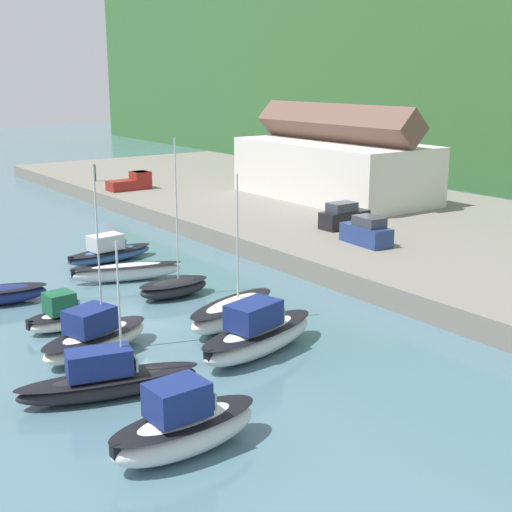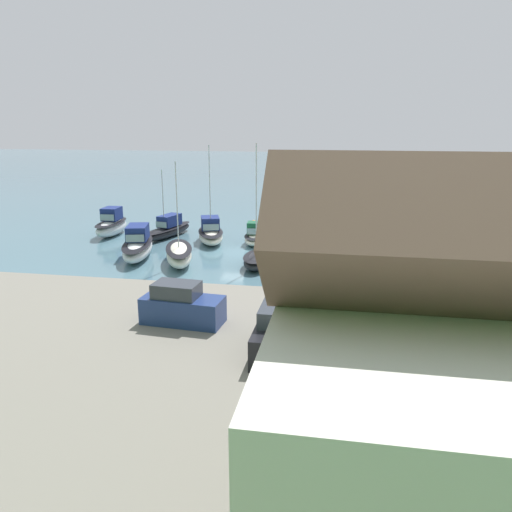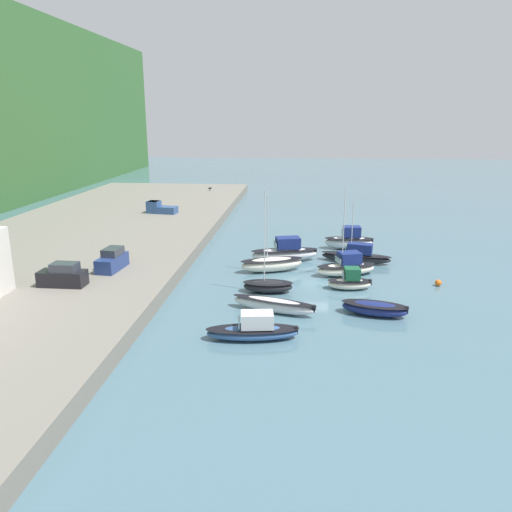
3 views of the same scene
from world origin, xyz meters
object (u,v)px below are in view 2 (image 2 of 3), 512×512
object	(u,v)px
parked_car_0	(182,306)
moored_boat_8	(168,229)
moored_boat_2	(257,260)
moored_boat_4	(138,246)
parked_car_1	(277,333)
mooring_buoy_0	(254,223)
moored_boat_3	(179,254)
moored_boat_5	(323,237)
moored_boat_6	(255,236)
moored_boat_7	(211,233)
moored_boat_1	(319,260)
moored_boat_0	(390,266)
moored_boat_9	(111,225)

from	to	relation	value
parked_car_0	moored_boat_8	bearing A→B (deg)	-153.83
moored_boat_2	moored_boat_4	bearing A→B (deg)	-7.77
parked_car_1	mooring_buoy_0	xyz separation A→B (m)	(7.45, -35.30, -2.09)
moored_boat_3	moored_boat_8	size ratio (longest dim) A/B	1.03
moored_boat_2	moored_boat_8	xyz separation A→B (m)	(11.11, -9.58, 0.18)
parked_car_0	parked_car_1	distance (m)	5.93
moored_boat_4	moored_boat_5	world-z (taller)	moored_boat_4
moored_boat_2	moored_boat_3	xyz separation A→B (m)	(6.70, 0.03, 0.20)
moored_boat_6	moored_boat_4	bearing A→B (deg)	31.75
moored_boat_7	mooring_buoy_0	size ratio (longest dim) A/B	14.51
moored_boat_1	moored_boat_8	size ratio (longest dim) A/B	0.93
moored_boat_3	moored_boat_4	distance (m)	4.44
parked_car_1	moored_boat_4	bearing A→B (deg)	-52.18
moored_boat_0	moored_boat_4	distance (m)	21.64
moored_boat_3	moored_boat_6	xyz separation A→B (m)	(-5.08, -8.00, -0.07)
moored_boat_0	moored_boat_4	bearing A→B (deg)	-11.67
moored_boat_0	moored_boat_5	bearing A→B (deg)	-67.51
moored_boat_4	parked_car_0	bearing A→B (deg)	105.65
moored_boat_7	parked_car_0	size ratio (longest dim) A/B	2.20
moored_boat_0	moored_boat_7	distance (m)	18.71
moored_boat_1	parked_car_1	world-z (taller)	parked_car_1
moored_boat_1	moored_boat_0	bearing A→B (deg)	-174.72
moored_boat_3	moored_boat_6	distance (m)	9.48
moored_boat_0	parked_car_0	xyz separation A→B (m)	(11.84, 15.44, 1.66)
parked_car_1	mooring_buoy_0	bearing A→B (deg)	-77.68
moored_boat_3	moored_boat_7	bearing A→B (deg)	-113.62
moored_boat_6	parked_car_0	distance (m)	23.85
moored_boat_0	moored_boat_6	world-z (taller)	moored_boat_6
moored_boat_8	parked_car_1	distance (m)	31.91
moored_boat_0	parked_car_1	bearing A→B (deg)	62.84
moored_boat_5	parked_car_0	world-z (taller)	parked_car_0
moored_boat_2	moored_boat_1	bearing A→B (deg)	-171.49
moored_boat_6	moored_boat_9	size ratio (longest dim) A/B	0.70
moored_boat_4	moored_boat_9	world-z (taller)	moored_boat_9
moored_boat_6	parked_car_1	xyz separation A→B (m)	(-5.74, 26.38, 1.64)
moored_boat_2	moored_boat_7	distance (m)	10.06
parked_car_1	moored_boat_1	bearing A→B (deg)	-92.47
moored_boat_1	parked_car_0	size ratio (longest dim) A/B	1.80
moored_boat_2	moored_boat_3	distance (m)	6.71
moored_boat_5	mooring_buoy_0	size ratio (longest dim) A/B	9.07
moored_boat_7	moored_boat_9	distance (m)	11.26
moored_boat_9	mooring_buoy_0	xyz separation A→B (m)	(-13.95, -7.61, -0.76)
moored_boat_2	parked_car_1	world-z (taller)	moored_boat_2
moored_boat_1	parked_car_1	distance (m)	19.38
moored_boat_1	moored_boat_7	distance (m)	13.27
moored_boat_2	moored_boat_9	world-z (taller)	moored_boat_2
moored_boat_4	moored_boat_7	world-z (taller)	moored_boat_7
moored_boat_5	moored_boat_6	world-z (taller)	moored_boat_6
moored_boat_1	moored_boat_5	bearing A→B (deg)	-71.52
moored_boat_7	parked_car_0	bearing A→B (deg)	83.41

